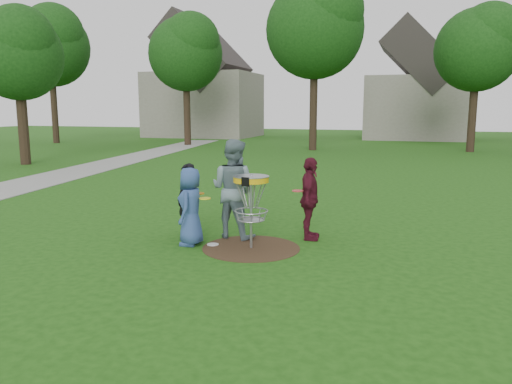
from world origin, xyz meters
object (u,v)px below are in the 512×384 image
(player_blue, at_px, (191,207))
(player_maroon, at_px, (310,199))
(disc_golf_basket, at_px, (251,194))
(player_black, at_px, (188,200))
(player_grey, at_px, (233,189))

(player_blue, height_order, player_maroon, player_maroon)
(player_maroon, height_order, disc_golf_basket, player_maroon)
(disc_golf_basket, bearing_deg, player_black, 163.00)
(player_grey, distance_m, disc_golf_basket, 0.89)
(player_black, relative_size, player_maroon, 0.91)
(player_maroon, bearing_deg, disc_golf_basket, 130.78)
(player_blue, distance_m, disc_golf_basket, 1.19)
(player_black, xyz_separation_m, player_maroon, (2.35, 0.49, 0.07))
(player_black, distance_m, disc_golf_basket, 1.55)
(player_blue, height_order, player_grey, player_grey)
(player_blue, relative_size, disc_golf_basket, 1.06)
(player_blue, distance_m, player_maroon, 2.29)
(disc_golf_basket, bearing_deg, player_maroon, 46.50)
(player_blue, distance_m, player_black, 0.62)
(player_black, height_order, player_grey, player_grey)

